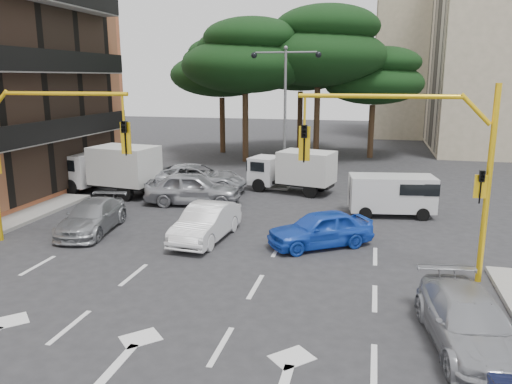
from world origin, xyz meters
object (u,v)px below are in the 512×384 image
at_px(street_lamp_center, 285,90).
at_px(car_silver_wagon, 92,217).
at_px(signal_mast_right, 427,155).
at_px(box_truck_a, 110,170).
at_px(car_white_hatch, 206,223).
at_px(car_silver_cross_a, 196,179).
at_px(van_white, 391,195).
at_px(signal_mast_left, 31,142).
at_px(car_blue_compact, 320,229).
at_px(box_truck_b, 292,171).
at_px(car_silver_parked, 469,322).
at_px(car_silver_cross_b, 193,188).

distance_m(street_lamp_center, car_silver_wagon, 14.29).
xyz_separation_m(signal_mast_right, box_truck_a, (-15.16, 8.01, -2.57)).
distance_m(car_white_hatch, car_silver_cross_a, 8.23).
xyz_separation_m(signal_mast_right, van_white, (-0.66, 7.17, -2.95)).
bearing_deg(street_lamp_center, signal_mast_right, -64.09).
xyz_separation_m(signal_mast_left, van_white, (12.95, 7.17, -2.95)).
xyz_separation_m(signal_mast_right, car_blue_compact, (-3.32, 2.16, -3.21)).
bearing_deg(signal_mast_left, box_truck_a, 100.98).
distance_m(signal_mast_right, car_silver_cross_a, 14.77).
height_order(car_white_hatch, van_white, van_white).
xyz_separation_m(car_silver_cross_a, box_truck_b, (5.06, 1.31, 0.38)).
height_order(car_blue_compact, car_silver_cross_a, car_silver_cross_a).
relative_size(street_lamp_center, car_silver_cross_a, 1.41).
distance_m(signal_mast_right, box_truck_b, 12.57).
bearing_deg(street_lamp_center, car_silver_parked, -67.35).
bearing_deg(car_white_hatch, car_silver_wagon, -174.82).
xyz_separation_m(street_lamp_center, box_truck_b, (1.00, -3.19, -4.28)).
bearing_deg(box_truck_b, car_silver_cross_b, 145.07).
bearing_deg(car_silver_cross_b, car_silver_cross_a, 7.79).
bearing_deg(box_truck_b, van_white, -111.68).
bearing_deg(car_silver_wagon, street_lamp_center, 56.87).
bearing_deg(signal_mast_left, car_silver_wagon, 59.87).
bearing_deg(car_silver_wagon, car_silver_cross_a, 69.74).
bearing_deg(car_white_hatch, car_silver_cross_a, 116.89).
relative_size(car_silver_parked, box_truck_b, 0.94).
distance_m(car_blue_compact, van_white, 5.68).
bearing_deg(signal_mast_right, car_silver_cross_a, 138.80).
relative_size(car_silver_cross_b, box_truck_a, 0.88).
bearing_deg(car_silver_parked, van_white, 89.30).
bearing_deg(car_silver_cross_b, car_white_hatch, -163.44).
relative_size(car_blue_compact, car_silver_parked, 0.90).
height_order(street_lamp_center, car_silver_parked, street_lamp_center).
height_order(street_lamp_center, car_silver_wagon, street_lamp_center).
distance_m(car_silver_parked, box_truck_b, 16.42).
xyz_separation_m(van_white, box_truck_a, (-14.50, 0.84, 0.38)).
bearing_deg(van_white, signal_mast_left, -69.98).
bearing_deg(van_white, box_truck_b, -134.26).
relative_size(car_silver_wagon, car_silver_parked, 0.98).
bearing_deg(signal_mast_right, box_truck_b, 118.22).
bearing_deg(car_silver_wagon, car_silver_parked, -32.26).
height_order(signal_mast_left, car_silver_cross_a, signal_mast_left).
distance_m(signal_mast_right, van_white, 7.78).
height_order(car_silver_cross_a, box_truck_a, box_truck_a).
height_order(signal_mast_right, car_blue_compact, signal_mast_right).
bearing_deg(car_blue_compact, van_white, 118.59).
bearing_deg(car_silver_wagon, box_truck_a, 105.09).
distance_m(street_lamp_center, van_white, 10.24).
bearing_deg(car_silver_cross_a, box_truck_b, -85.98).
bearing_deg(car_blue_compact, car_silver_parked, -0.48).
xyz_separation_m(car_silver_wagon, car_silver_cross_b, (2.43, 5.17, 0.18)).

